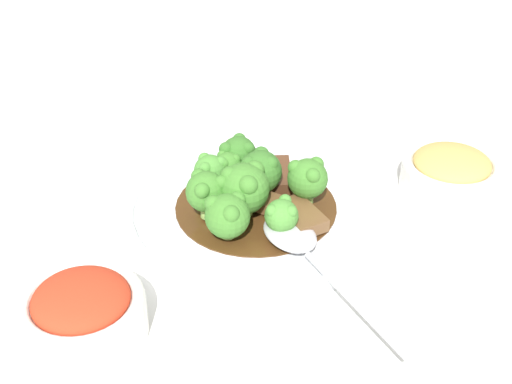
{
  "coord_description": "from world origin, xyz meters",
  "views": [
    {
      "loc": [
        -0.52,
        0.38,
        0.47
      ],
      "look_at": [
        0.0,
        0.0,
        0.03
      ],
      "focal_mm": 50.0,
      "sensor_mm": 36.0,
      "label": 1
    }
  ],
  "objects_px": {
    "side_bowl_appetizer": "(451,172)",
    "broccoli_floret_6": "(228,166)",
    "broccoli_floret_5": "(239,154)",
    "side_bowl_kimchi": "(83,311)",
    "beef_strip_0": "(275,206)",
    "broccoli_floret_3": "(206,191)",
    "broccoli_floret_0": "(211,171)",
    "beef_strip_2": "(300,216)",
    "broccoli_floret_7": "(227,215)",
    "serving_spoon": "(298,242)",
    "broccoli_floret_2": "(260,171)",
    "broccoli_floret_8": "(282,215)",
    "broccoli_floret_1": "(308,178)",
    "beef_strip_1": "(277,175)",
    "main_plate": "(256,210)",
    "broccoli_floret_4": "(244,187)"
  },
  "relations": [
    {
      "from": "broccoli_floret_1",
      "to": "broccoli_floret_7",
      "type": "bearing_deg",
      "value": 89.54
    },
    {
      "from": "beef_strip_2",
      "to": "side_bowl_kimchi",
      "type": "xyz_separation_m",
      "value": [
        0.0,
        0.25,
        0.0
      ]
    },
    {
      "from": "broccoli_floret_3",
      "to": "serving_spoon",
      "type": "relative_size",
      "value": 0.24
    },
    {
      "from": "beef_strip_2",
      "to": "broccoli_floret_2",
      "type": "xyz_separation_m",
      "value": [
        0.07,
        0.0,
        0.02
      ]
    },
    {
      "from": "broccoli_floret_6",
      "to": "broccoli_floret_8",
      "type": "height_order",
      "value": "broccoli_floret_6"
    },
    {
      "from": "main_plate",
      "to": "broccoli_floret_0",
      "type": "xyz_separation_m",
      "value": [
        0.05,
        0.03,
        0.04
      ]
    },
    {
      "from": "broccoli_floret_3",
      "to": "side_bowl_kimchi",
      "type": "relative_size",
      "value": 0.48
    },
    {
      "from": "beef_strip_2",
      "to": "broccoli_floret_8",
      "type": "height_order",
      "value": "broccoli_floret_8"
    },
    {
      "from": "broccoli_floret_3",
      "to": "broccoli_floret_0",
      "type": "bearing_deg",
      "value": -38.72
    },
    {
      "from": "main_plate",
      "to": "broccoli_floret_6",
      "type": "bearing_deg",
      "value": 8.52
    },
    {
      "from": "side_bowl_appetizer",
      "to": "broccoli_floret_6",
      "type": "bearing_deg",
      "value": 58.66
    },
    {
      "from": "beef_strip_1",
      "to": "broccoli_floret_1",
      "type": "bearing_deg",
      "value": 178.92
    },
    {
      "from": "main_plate",
      "to": "broccoli_floret_7",
      "type": "distance_m",
      "value": 0.07
    },
    {
      "from": "broccoli_floret_4",
      "to": "side_bowl_kimchi",
      "type": "distance_m",
      "value": 0.22
    },
    {
      "from": "side_bowl_appetizer",
      "to": "broccoli_floret_2",
      "type": "bearing_deg",
      "value": 63.28
    },
    {
      "from": "broccoli_floret_7",
      "to": "serving_spoon",
      "type": "relative_size",
      "value": 0.21
    },
    {
      "from": "broccoli_floret_0",
      "to": "side_bowl_appetizer",
      "type": "height_order",
      "value": "broccoli_floret_0"
    },
    {
      "from": "beef_strip_0",
      "to": "side_bowl_kimchi",
      "type": "bearing_deg",
      "value": 97.45
    },
    {
      "from": "beef_strip_1",
      "to": "beef_strip_2",
      "type": "bearing_deg",
      "value": 159.07
    },
    {
      "from": "broccoli_floret_2",
      "to": "broccoli_floret_3",
      "type": "distance_m",
      "value": 0.07
    },
    {
      "from": "beef_strip_0",
      "to": "beef_strip_1",
      "type": "xyz_separation_m",
      "value": [
        0.05,
        -0.04,
        0.0
      ]
    },
    {
      "from": "broccoli_floret_1",
      "to": "broccoli_floret_8",
      "type": "distance_m",
      "value": 0.07
    },
    {
      "from": "serving_spoon",
      "to": "side_bowl_appetizer",
      "type": "bearing_deg",
      "value": -90.93
    },
    {
      "from": "serving_spoon",
      "to": "side_bowl_appetizer",
      "type": "height_order",
      "value": "side_bowl_appetizer"
    },
    {
      "from": "broccoli_floret_0",
      "to": "main_plate",
      "type": "bearing_deg",
      "value": -149.18
    },
    {
      "from": "main_plate",
      "to": "broccoli_floret_2",
      "type": "distance_m",
      "value": 0.04
    },
    {
      "from": "beef_strip_1",
      "to": "broccoli_floret_3",
      "type": "relative_size",
      "value": 1.31
    },
    {
      "from": "beef_strip_0",
      "to": "side_bowl_kimchi",
      "type": "distance_m",
      "value": 0.24
    },
    {
      "from": "broccoli_floret_1",
      "to": "broccoli_floret_7",
      "type": "relative_size",
      "value": 1.09
    },
    {
      "from": "beef_strip_0",
      "to": "broccoli_floret_1",
      "type": "xyz_separation_m",
      "value": [
        -0.01,
        -0.04,
        0.03
      ]
    },
    {
      "from": "serving_spoon",
      "to": "broccoli_floret_8",
      "type": "bearing_deg",
      "value": -0.7
    },
    {
      "from": "serving_spoon",
      "to": "broccoli_floret_1",
      "type": "bearing_deg",
      "value": -46.07
    },
    {
      "from": "broccoli_floret_5",
      "to": "side_bowl_kimchi",
      "type": "relative_size",
      "value": 0.46
    },
    {
      "from": "broccoli_floret_3",
      "to": "broccoli_floret_6",
      "type": "distance_m",
      "value": 0.06
    },
    {
      "from": "serving_spoon",
      "to": "broccoli_floret_7",
      "type": "bearing_deg",
      "value": 39.36
    },
    {
      "from": "side_bowl_appetizer",
      "to": "beef_strip_1",
      "type": "bearing_deg",
      "value": 55.51
    },
    {
      "from": "side_bowl_appetizer",
      "to": "broccoli_floret_8",
      "type": "bearing_deg",
      "value": 82.09
    },
    {
      "from": "broccoli_floret_2",
      "to": "broccoli_floret_6",
      "type": "distance_m",
      "value": 0.04
    },
    {
      "from": "main_plate",
      "to": "side_bowl_kimchi",
      "type": "height_order",
      "value": "side_bowl_kimchi"
    },
    {
      "from": "main_plate",
      "to": "serving_spoon",
      "type": "relative_size",
      "value": 1.27
    },
    {
      "from": "beef_strip_0",
      "to": "side_bowl_appetizer",
      "type": "bearing_deg",
      "value": -108.22
    },
    {
      "from": "broccoli_floret_0",
      "to": "broccoli_floret_6",
      "type": "distance_m",
      "value": 0.02
    },
    {
      "from": "broccoli_floret_6",
      "to": "side_bowl_appetizer",
      "type": "xyz_separation_m",
      "value": [
        -0.14,
        -0.22,
        -0.02
      ]
    },
    {
      "from": "broccoli_floret_3",
      "to": "broccoli_floret_8",
      "type": "relative_size",
      "value": 1.35
    },
    {
      "from": "beef_strip_0",
      "to": "broccoli_floret_5",
      "type": "xyz_separation_m",
      "value": [
        0.08,
        -0.01,
        0.03
      ]
    },
    {
      "from": "beef_strip_2",
      "to": "broccoli_floret_0",
      "type": "height_order",
      "value": "broccoli_floret_0"
    },
    {
      "from": "beef_strip_0",
      "to": "beef_strip_2",
      "type": "relative_size",
      "value": 0.86
    },
    {
      "from": "beef_strip_0",
      "to": "broccoli_floret_5",
      "type": "bearing_deg",
      "value": -5.32
    },
    {
      "from": "broccoli_floret_6",
      "to": "side_bowl_kimchi",
      "type": "bearing_deg",
      "value": 113.66
    },
    {
      "from": "broccoli_floret_0",
      "to": "broccoli_floret_5",
      "type": "xyz_separation_m",
      "value": [
        0.01,
        -0.04,
        0.0
      ]
    }
  ]
}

